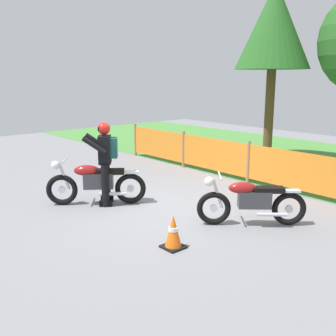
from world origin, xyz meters
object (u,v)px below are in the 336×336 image
object	(u,v)px
motorcycle_lead	(251,201)
traffic_cone	(173,232)
motorcycle_trailing	(95,182)
rider_trailing	(105,159)

from	to	relation	value
motorcycle_lead	traffic_cone	size ratio (longest dim) A/B	2.82
motorcycle_trailing	rider_trailing	world-z (taller)	rider_trailing
motorcycle_lead	motorcycle_trailing	xyz separation A→B (m)	(-2.82, -1.45, 0.02)
rider_trailing	traffic_cone	xyz separation A→B (m)	(2.52, -0.41, -0.69)
motorcycle_lead	traffic_cone	world-z (taller)	motorcycle_lead
motorcycle_lead	rider_trailing	size ratio (longest dim) A/B	0.88
rider_trailing	motorcycle_trailing	bearing A→B (deg)	0.51
rider_trailing	motorcycle_lead	bearing A→B (deg)	152.39
traffic_cone	motorcycle_lead	bearing A→B (deg)	84.25
motorcycle_lead	motorcycle_trailing	world-z (taller)	motorcycle_trailing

